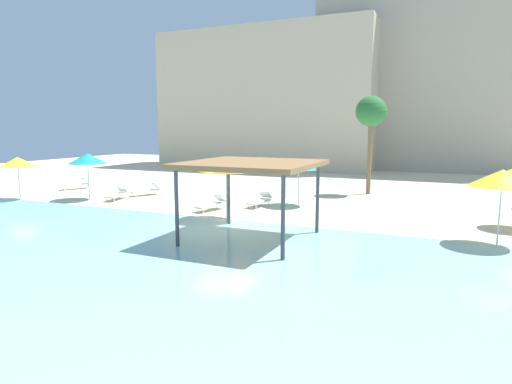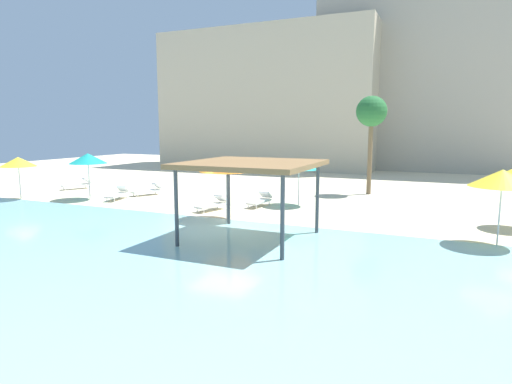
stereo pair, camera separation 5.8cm
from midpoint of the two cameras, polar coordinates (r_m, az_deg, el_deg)
ground_plane at (r=18.14m, az=-4.20°, el=-4.82°), size 80.00×80.00×0.00m
lagoon_water at (r=13.88m, az=-14.52°, el=-9.16°), size 44.00×13.50×0.04m
shade_pavilion at (r=15.80m, az=-0.71°, el=3.43°), size 4.63×4.63×2.94m
beach_umbrella_yellow_0 at (r=28.50m, az=-29.06°, el=3.50°), size 2.01×2.01×2.50m
beach_umbrella_teal_2 at (r=23.23m, az=5.61°, el=3.70°), size 2.10×2.10×2.54m
beach_umbrella_yellow_3 at (r=17.39m, az=29.72°, el=1.61°), size 2.22×2.22×2.73m
beach_umbrella_teal_4 at (r=26.89m, az=-21.46°, el=4.15°), size 2.15×2.15×2.71m
beach_umbrella_orange_5 at (r=19.46m, az=-4.01°, el=3.73°), size 2.48×2.48×2.91m
lounge_chair_0 at (r=23.15m, az=0.49°, el=-1.06°), size 0.78×1.94×0.74m
lounge_chair_1 at (r=22.09m, az=-5.78°, el=-1.56°), size 1.08×1.99×0.74m
lounge_chair_2 at (r=32.11m, az=-22.58°, el=0.96°), size 1.44×1.95×0.74m
lounge_chair_3 at (r=27.74m, az=-14.14°, el=0.27°), size 1.44×1.95×0.74m
lounge_chair_4 at (r=26.58m, az=-17.85°, el=-0.23°), size 0.99×1.98×0.74m
palm_tree_1 at (r=28.04m, az=14.91°, el=9.98°), size 1.90×1.90×6.14m
hotel_block_0 at (r=47.22m, az=1.74°, el=11.99°), size 22.72×8.77×14.15m
hotel_block_1 at (r=49.51m, az=22.55°, el=15.65°), size 22.23×11.06×21.80m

